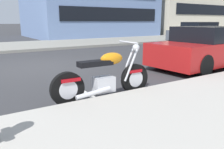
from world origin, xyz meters
TOP-DOWN VIEW (x-y plane):
  - ground_plane at (0.00, 0.00)m, footprint 260.00×260.00m
  - sidewalk_far_curb at (12.00, 6.60)m, footprint 120.00×5.00m
  - parking_stall_stripe at (0.00, -3.50)m, footprint 0.12×2.20m
  - parked_motorcycle at (0.17, -4.03)m, footprint 2.14×0.62m
  - parked_car_far_down_curb at (4.83, -3.03)m, footprint 4.47×2.02m
  - car_opposite_curb at (12.67, 3.37)m, footprint 4.59×1.93m

SIDE VIEW (x-z plane):
  - ground_plane at x=0.00m, z-range 0.00..0.00m
  - parking_stall_stripe at x=0.00m, z-range 0.00..0.01m
  - sidewalk_far_curb at x=12.00m, z-range 0.00..0.14m
  - parked_motorcycle at x=0.17m, z-range -0.13..0.98m
  - parked_car_far_down_curb at x=4.83m, z-range -0.04..1.30m
  - car_opposite_curb at x=12.67m, z-range -0.05..1.39m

